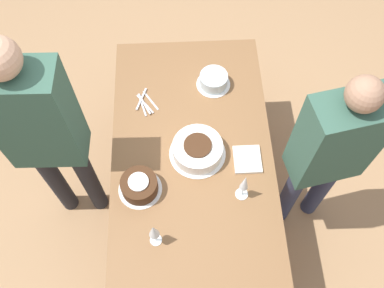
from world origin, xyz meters
TOP-DOWN VIEW (x-y plane):
  - ground_plane at (0.00, 0.00)m, footprint 12.00×12.00m
  - dining_table at (0.00, 0.00)m, footprint 1.64×0.94m
  - cake_center_white at (0.04, 0.03)m, footprint 0.33×0.33m
  - cake_front_chocolate at (0.25, -0.30)m, footprint 0.24×0.24m
  - cake_back_decorated at (-0.45, 0.16)m, footprint 0.22×0.22m
  - wine_glass_near at (0.54, -0.22)m, footprint 0.06×0.06m
  - wine_glass_far at (0.30, 0.26)m, footprint 0.07×0.07m
  - fork_pile at (-0.33, -0.28)m, footprint 0.21×0.14m
  - napkin_stack at (0.09, 0.32)m, footprint 0.18×0.16m
  - person_cutting at (0.01, -0.79)m, footprint 0.23×0.41m
  - person_watching at (0.14, 0.74)m, footprint 0.29×0.43m

SIDE VIEW (x-z plane):
  - ground_plane at x=0.00m, z-range 0.00..0.00m
  - dining_table at x=0.00m, z-range 0.28..1.04m
  - fork_pile at x=-0.33m, z-range 0.76..0.78m
  - napkin_stack at x=0.09m, z-range 0.76..0.78m
  - cake_back_decorated at x=-0.45m, z-range 0.76..0.85m
  - cake_center_white at x=0.04m, z-range 0.76..0.87m
  - cake_front_chocolate at x=0.25m, z-range 0.76..0.87m
  - wine_glass_far at x=0.30m, z-range 0.80..1.03m
  - wine_glass_near at x=0.54m, z-range 0.81..1.03m
  - person_watching at x=0.14m, z-range 0.16..1.71m
  - person_cutting at x=0.01m, z-range 0.18..1.91m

